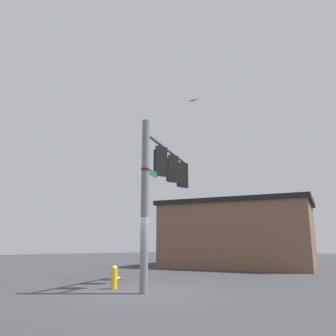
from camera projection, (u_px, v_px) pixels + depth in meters
ground_plane at (143, 294)px, 10.95m from camera, size 80.00×80.00×0.00m
signal_pole at (145, 202)px, 11.61m from camera, size 0.28×0.28×6.07m
mast_arm at (170, 152)px, 14.61m from camera, size 4.23×3.47×0.15m
traffic_light_nearest_pole at (159, 162)px, 13.28m from camera, size 0.54×0.49×1.31m
traffic_light_mid_inner at (171, 170)px, 14.63m from camera, size 0.54×0.49×1.31m
traffic_light_mid_outer at (181, 176)px, 15.99m from camera, size 0.54×0.49×1.31m
street_name_sign at (148, 171)px, 12.12m from camera, size 1.02×0.87×0.22m
bird_flying at (193, 100)px, 17.45m from camera, size 0.39×0.37×0.10m
storefront_building at (239, 234)px, 23.18m from camera, size 11.41×12.11×4.43m
fire_hydrant at (114, 277)px, 12.15m from camera, size 0.35×0.24×0.82m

